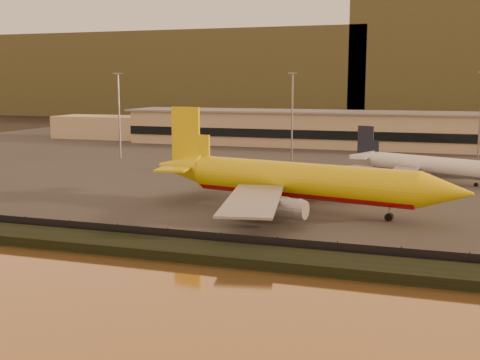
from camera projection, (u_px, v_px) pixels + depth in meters
The scene contains 11 objects.
ground at pixel (237, 228), 95.62m from camera, with size 900.00×900.00×0.00m, color black.
embankment at pixel (197, 251), 79.56m from camera, with size 320.00×7.00×1.40m, color black.
tarmac at pixel (334, 157), 184.72m from camera, with size 320.00×220.00×0.20m, color #2D2D2D.
perimeter_fence at pixel (207, 240), 83.21m from camera, with size 300.00×0.05×2.20m, color black.
terminal_building at pixel (308, 129), 216.85m from camera, with size 202.00×25.00×12.60m.
apron_light_masts at pixel (380, 110), 158.85m from camera, with size 152.20×12.20×25.40m.
distant_hills at pixel (363, 70), 415.89m from camera, with size 470.00×160.00×70.00m.
dhl_cargo_jet at pixel (296, 181), 106.66m from camera, with size 59.78×57.67×17.93m.
white_narrowbody_jet at pixel (427, 166), 139.30m from camera, with size 39.39×37.24×11.97m.
gse_vehicle_yellow at pixel (285, 189), 123.57m from camera, with size 4.16×1.87×1.87m, color yellow.
gse_vehicle_white at pixel (253, 184), 129.18m from camera, with size 4.55×2.05×2.05m, color white.
Camera 1 is at (29.40, -88.40, 22.84)m, focal length 45.00 mm.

